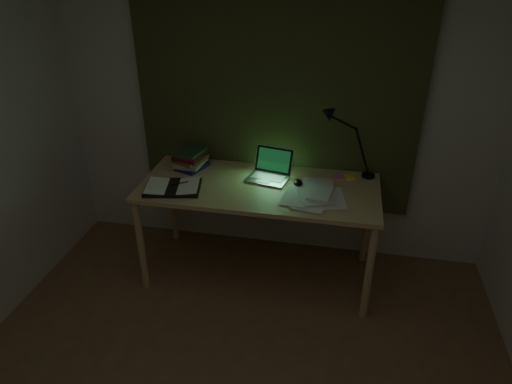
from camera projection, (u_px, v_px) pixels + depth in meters
wall_back at (276, 110)px, 3.59m from camera, size 3.50×0.00×2.50m
curtain at (276, 86)px, 3.46m from camera, size 2.20×0.06×2.00m
desk at (259, 231)px, 3.59m from camera, size 1.78×0.78×0.81m
laptop at (268, 167)px, 3.43m from camera, size 0.36×0.39×0.22m
open_textbook at (173, 187)px, 3.34m from camera, size 0.45×0.36×0.03m
book_stack at (191, 158)px, 3.64m from camera, size 0.25×0.28×0.16m
loose_papers at (313, 192)px, 3.29m from camera, size 0.39×0.41×0.02m
mouse at (298, 183)px, 3.40m from camera, size 0.09×0.12×0.04m
sticky_yellow at (349, 177)px, 3.51m from camera, size 0.10×0.10×0.02m
sticky_pink at (338, 177)px, 3.51m from camera, size 0.08×0.08×0.01m
desk_lamp at (372, 144)px, 3.40m from camera, size 0.40×0.33×0.55m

